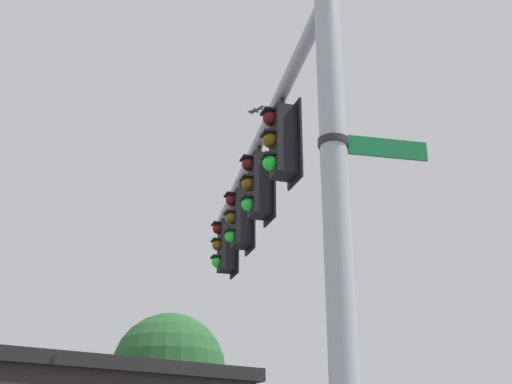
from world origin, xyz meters
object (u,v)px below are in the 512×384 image
Objects in this scene: traffic_light_mid_outer at (240,219)px; traffic_light_arm_end at (226,246)px; traffic_light_nearest_pole at (282,142)px; traffic_light_mid_inner at (258,185)px; bird_flying at (256,110)px; street_name_sign at (356,145)px.

traffic_light_arm_end is (1.57, -0.18, 0.00)m from traffic_light_mid_outer.
traffic_light_nearest_pole is at bearing 173.53° from traffic_light_arm_end.
traffic_light_mid_outer is (3.14, -0.36, 0.00)m from traffic_light_nearest_pole.
traffic_light_nearest_pole and traffic_light_mid_outer have the same top height.
bird_flying is (3.22, -1.03, 3.27)m from traffic_light_mid_inner.
traffic_light_arm_end is (3.14, -0.36, 0.00)m from traffic_light_mid_inner.
traffic_light_arm_end is (4.71, -0.53, 0.00)m from traffic_light_nearest_pole.
traffic_light_arm_end is at bearing -6.47° from traffic_light_mid_inner.
traffic_light_mid_inner is 3.90m from street_name_sign.
bird_flying reaches higher than street_name_sign.
traffic_light_nearest_pole is 1.00× the size of traffic_light_arm_end.
traffic_light_mid_outer is (1.57, -0.18, 0.00)m from traffic_light_mid_inner.
traffic_light_arm_end is 3.34m from bird_flying.
traffic_light_mid_inner is 3.16m from traffic_light_arm_end.
traffic_light_nearest_pole and traffic_light_mid_inner have the same top height.
traffic_light_mid_outer is at bearing -6.47° from traffic_light_mid_inner.
traffic_light_mid_inner is 1.00× the size of traffic_light_mid_outer.
bird_flying is at bearing -27.34° from traffic_light_mid_outer.
bird_flying is (6.97, -1.17, 4.35)m from street_name_sign.
traffic_light_nearest_pole is at bearing 173.53° from traffic_light_mid_inner.
traffic_light_mid_outer is at bearing 173.53° from traffic_light_arm_end.
traffic_light_mid_inner is 4.26× the size of bird_flying.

